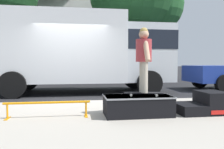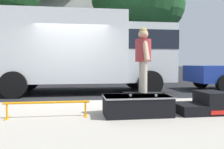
% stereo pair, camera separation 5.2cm
% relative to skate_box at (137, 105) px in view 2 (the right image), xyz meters
% --- Properties ---
extents(ground_plane, '(140.00, 140.00, 0.00)m').
position_rel_skate_box_xyz_m(ground_plane, '(-1.38, 2.52, -0.33)').
color(ground_plane, black).
extents(sidewalk_slab, '(50.00, 5.00, 0.12)m').
position_rel_skate_box_xyz_m(sidewalk_slab, '(-1.38, -0.48, -0.27)').
color(sidewalk_slab, '#A8A093').
rests_on(sidewalk_slab, ground).
extents(skate_box, '(1.35, 0.73, 0.40)m').
position_rel_skate_box_xyz_m(skate_box, '(0.00, 0.00, 0.00)').
color(skate_box, black).
rests_on(skate_box, sidewalk_slab).
extents(kicker_ramp, '(1.02, 0.71, 0.45)m').
position_rel_skate_box_xyz_m(kicker_ramp, '(1.46, -0.00, -0.03)').
color(kicker_ramp, black).
rests_on(kicker_ramp, sidewalk_slab).
extents(grind_rail, '(1.64, 0.28, 0.31)m').
position_rel_skate_box_xyz_m(grind_rail, '(-1.77, 0.08, 0.02)').
color(grind_rail, orange).
rests_on(grind_rail, sidewalk_slab).
extents(skateboard, '(0.80, 0.34, 0.07)m').
position_rel_skate_box_xyz_m(skateboard, '(0.10, -0.05, 0.24)').
color(skateboard, black).
rests_on(skateboard, skate_box).
extents(skater_kid, '(0.31, 0.66, 1.28)m').
position_rel_skate_box_xyz_m(skater_kid, '(0.10, -0.05, 1.01)').
color(skater_kid, '#B7AD99').
rests_on(skater_kid, skateboard).
extents(box_truck, '(6.91, 2.63, 3.05)m').
position_rel_skate_box_xyz_m(box_truck, '(-0.94, 4.72, 1.37)').
color(box_truck, silver).
rests_on(box_truck, ground).
extents(house_behind, '(9.54, 8.23, 8.40)m').
position_rel_skate_box_xyz_m(house_behind, '(-3.80, 17.04, 3.91)').
color(house_behind, silver).
rests_on(house_behind, ground).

